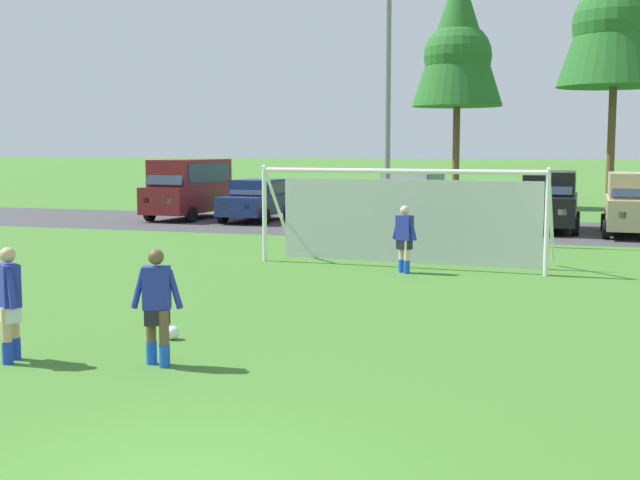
% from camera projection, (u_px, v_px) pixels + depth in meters
% --- Properties ---
extents(ground_plane, '(400.00, 400.00, 0.00)m').
position_uv_depth(ground_plane, '(446.00, 265.00, 21.55)').
color(ground_plane, '#3D7028').
extents(parking_lot_strip, '(52.00, 8.40, 0.01)m').
position_uv_depth(parking_lot_strip, '(488.00, 230.00, 30.89)').
color(parking_lot_strip, '#3D3D3F').
rests_on(parking_lot_strip, ground).
extents(soccer_ball, '(0.22, 0.22, 0.22)m').
position_uv_depth(soccer_ball, '(172.00, 333.00, 13.22)').
color(soccer_ball, white).
rests_on(soccer_ball, ground).
extents(soccer_goal, '(7.52, 2.37, 2.57)m').
position_uv_depth(soccer_goal, '(405.00, 215.00, 21.68)').
color(soccer_goal, white).
rests_on(soccer_goal, ground).
extents(player_midfield_center, '(0.74, 0.37, 1.64)m').
position_uv_depth(player_midfield_center, '(157.00, 307.00, 11.57)').
color(player_midfield_center, brown).
rests_on(player_midfield_center, ground).
extents(player_winger_left, '(0.69, 0.40, 1.64)m').
position_uv_depth(player_winger_left, '(404.00, 239.00, 20.16)').
color(player_winger_left, beige).
rests_on(player_winger_left, ground).
extents(player_winger_right, '(0.59, 0.57, 1.64)m').
position_uv_depth(player_winger_right, '(10.00, 305.00, 11.78)').
color(player_winger_right, tan).
rests_on(player_winger_right, ground).
extents(parked_car_slot_far_left, '(2.42, 4.91, 2.52)m').
position_uv_depth(parked_car_slot_far_left, '(189.00, 187.00, 35.43)').
color(parked_car_slot_far_left, maroon).
rests_on(parked_car_slot_far_left, ground).
extents(parked_car_slot_left, '(2.12, 4.24, 1.72)m').
position_uv_depth(parked_car_slot_left, '(257.00, 200.00, 34.25)').
color(parked_car_slot_left, navy).
rests_on(parked_car_slot_left, ground).
extents(parked_car_slot_center_left, '(2.07, 4.22, 1.72)m').
position_uv_depth(parked_car_slot_center_left, '(334.00, 202.00, 32.95)').
color(parked_car_slot_center_left, red).
rests_on(parked_car_slot_center_left, ground).
extents(parked_car_slot_center, '(2.40, 4.73, 2.16)m').
position_uv_depth(parked_car_slot_center, '(413.00, 197.00, 32.18)').
color(parked_car_slot_center, '#B2B2BC').
rests_on(parked_car_slot_center, ground).
extents(parked_car_slot_center_right, '(2.23, 4.30, 1.72)m').
position_uv_depth(parked_car_slot_center_right, '(502.00, 204.00, 31.74)').
color(parked_car_slot_center_right, silver).
rests_on(parked_car_slot_center_right, ground).
extents(parked_car_slot_right, '(2.14, 4.60, 2.16)m').
position_uv_depth(parked_car_slot_right, '(549.00, 200.00, 30.26)').
color(parked_car_slot_right, black).
rests_on(parked_car_slot_right, ground).
extents(parked_car_slot_far_right, '(2.14, 4.60, 2.16)m').
position_uv_depth(parked_car_slot_far_right, '(635.00, 203.00, 28.69)').
color(parked_car_slot_far_right, tan).
rests_on(parked_car_slot_far_right, ground).
extents(tree_left_edge, '(4.59, 4.59, 12.24)m').
position_uv_depth(tree_left_edge, '(458.00, 40.00, 42.13)').
color(tree_left_edge, brown).
rests_on(tree_left_edge, ground).
extents(tree_mid_left, '(5.27, 5.27, 14.06)m').
position_uv_depth(tree_mid_left, '(616.00, 3.00, 38.71)').
color(tree_mid_left, brown).
rests_on(tree_mid_left, ground).
extents(street_lamp, '(2.00, 0.32, 8.24)m').
position_uv_depth(street_lamp, '(393.00, 108.00, 26.32)').
color(street_lamp, slate).
rests_on(street_lamp, ground).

